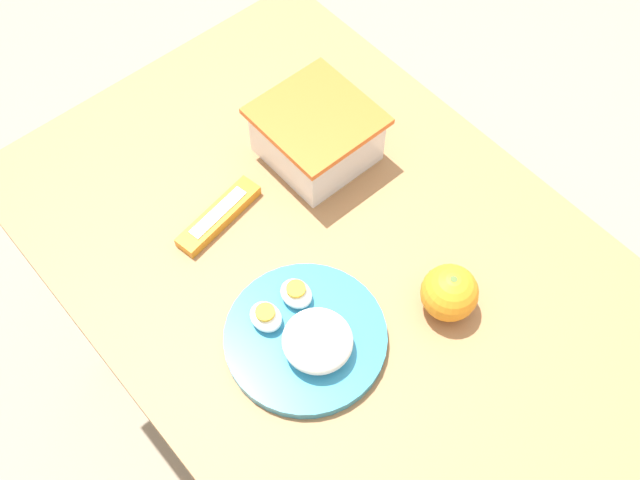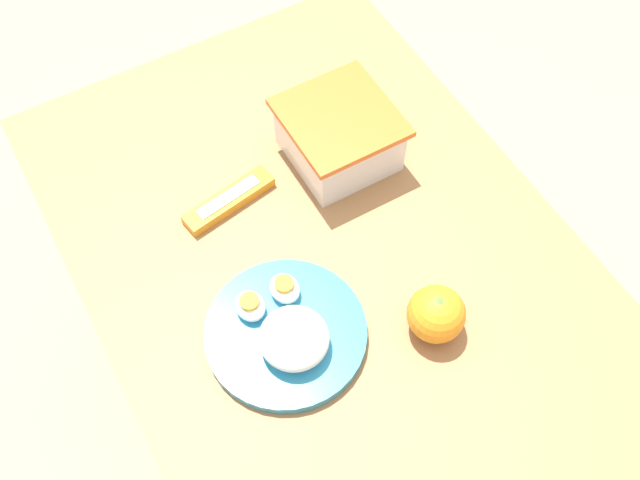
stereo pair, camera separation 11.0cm
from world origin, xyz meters
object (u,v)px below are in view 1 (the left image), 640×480
object	(u,v)px
orange_fruit	(449,293)
rice_plate	(307,336)
food_container	(317,137)
candy_bar	(219,216)

from	to	relation	value
orange_fruit	rice_plate	distance (m)	0.21
food_container	candy_bar	distance (m)	0.20
orange_fruit	candy_bar	bearing A→B (deg)	-154.82
food_container	candy_bar	size ratio (longest dim) A/B	1.08
food_container	orange_fruit	size ratio (longest dim) A/B	2.10
rice_plate	candy_bar	xyz separation A→B (m)	(-0.25, 0.03, -0.01)
orange_fruit	candy_bar	size ratio (longest dim) A/B	0.52
food_container	rice_plate	distance (m)	0.33
orange_fruit	rice_plate	xyz separation A→B (m)	(-0.09, -0.19, -0.02)
rice_plate	candy_bar	bearing A→B (deg)	172.91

